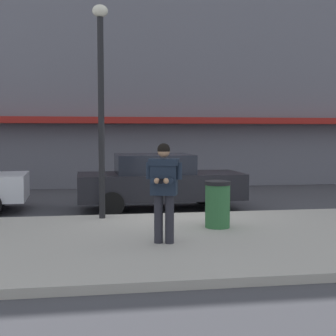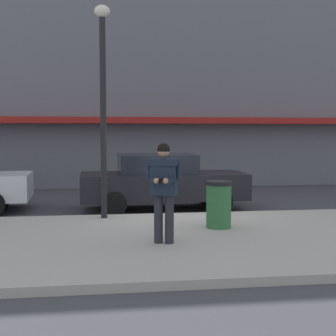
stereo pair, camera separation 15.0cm
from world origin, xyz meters
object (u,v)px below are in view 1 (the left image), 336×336
man_texting_on_phone (164,182)px  trash_bin (218,204)px  parked_sedan_mid (159,181)px  street_lamp_post (101,89)px

man_texting_on_phone → trash_bin: man_texting_on_phone is taller
parked_sedan_mid → man_texting_on_phone: (-0.52, -4.52, 0.46)m
man_texting_on_phone → trash_bin: bearing=43.2°
man_texting_on_phone → trash_bin: (1.32, 1.24, -0.62)m
parked_sedan_mid → man_texting_on_phone: man_texting_on_phone is taller
parked_sedan_mid → trash_bin: (0.81, -3.29, -0.16)m
trash_bin → street_lamp_post: bearing=148.6°
parked_sedan_mid → street_lamp_post: 3.37m
street_lamp_post → trash_bin: street_lamp_post is taller
man_texting_on_phone → parked_sedan_mid: bearing=83.5°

